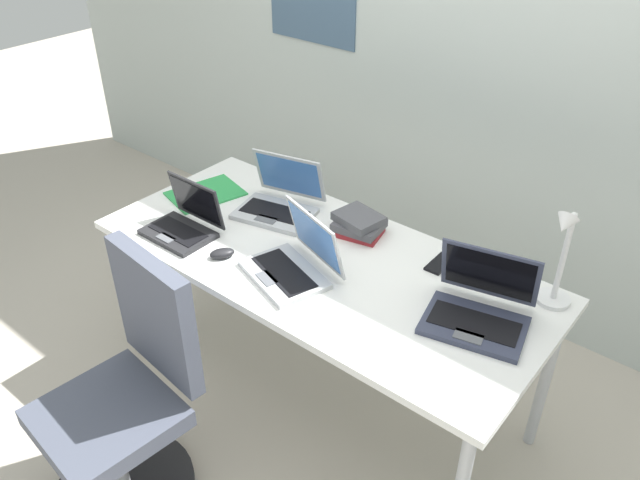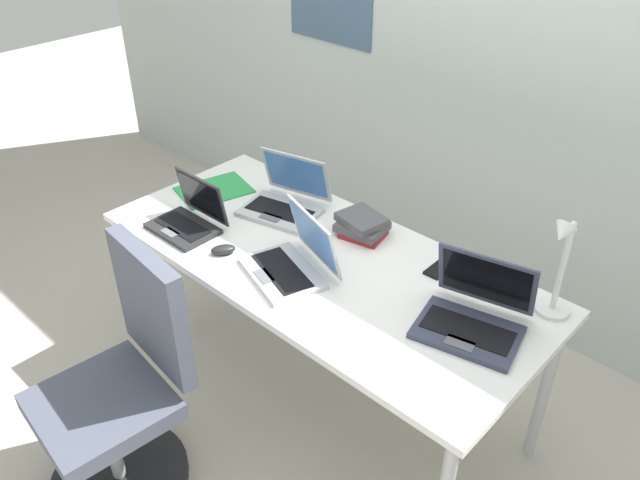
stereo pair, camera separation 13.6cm
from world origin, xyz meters
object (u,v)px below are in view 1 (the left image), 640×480
object	(u,v)px
book_stack	(359,224)
office_chair	(128,409)
laptop_near_mouse	(293,263)
laptop_center	(184,223)
desk_lamp	(560,259)
laptop_front_right	(279,201)
laptop_far_corner	(479,309)
cell_phone	(440,263)
computer_mouse	(222,253)
paper_folder_back_right	(205,194)

from	to	relation	value
book_stack	office_chair	size ratio (longest dim) A/B	0.22
laptop_near_mouse	laptop_center	bearing A→B (deg)	-172.44
desk_lamp	laptop_near_mouse	xyz separation A→B (m)	(-0.81, -0.42, -0.15)
laptop_front_right	book_stack	distance (m)	0.38
laptop_near_mouse	book_stack	world-z (taller)	laptop_near_mouse
desk_lamp	laptop_near_mouse	distance (m)	0.92
laptop_far_corner	laptop_near_mouse	size ratio (longest dim) A/B	1.00
laptop_center	book_stack	xyz separation A→B (m)	(0.56, 0.45, 0.00)
cell_phone	book_stack	size ratio (longest dim) A/B	0.64
desk_lamp	laptop_far_corner	size ratio (longest dim) A/B	1.02
laptop_center	laptop_near_mouse	bearing A→B (deg)	7.56
computer_mouse	office_chair	bearing A→B (deg)	-52.10
laptop_front_right	cell_phone	xyz separation A→B (m)	(0.74, 0.09, -0.04)
book_stack	paper_folder_back_right	distance (m)	0.75
cell_phone	paper_folder_back_right	world-z (taller)	cell_phone
paper_folder_back_right	laptop_center	bearing A→B (deg)	-57.47
laptop_near_mouse	laptop_center	size ratio (longest dim) A/B	1.38
laptop_front_right	laptop_center	bearing A→B (deg)	-116.67
cell_phone	paper_folder_back_right	bearing A→B (deg)	-171.15
cell_phone	book_stack	xyz separation A→B (m)	(-0.37, -0.02, 0.04)
desk_lamp	cell_phone	bearing A→B (deg)	-176.48
laptop_front_right	book_stack	size ratio (longest dim) A/B	1.79
laptop_near_mouse	paper_folder_back_right	world-z (taller)	laptop_near_mouse
laptop_center	book_stack	world-z (taller)	laptop_center
cell_phone	office_chair	size ratio (longest dim) A/B	0.14
laptop_front_right	laptop_far_corner	xyz separation A→B (m)	(1.00, -0.11, 0.00)
cell_phone	paper_folder_back_right	xyz separation A→B (m)	(-1.10, -0.19, -0.00)
book_stack	office_chair	distance (m)	1.12
laptop_front_right	cell_phone	bearing A→B (deg)	6.96
laptop_center	book_stack	size ratio (longest dim) A/B	1.33
laptop_far_corner	office_chair	xyz separation A→B (m)	(-0.89, -0.83, -0.39)
computer_mouse	paper_folder_back_right	distance (m)	0.51
laptop_far_corner	computer_mouse	xyz separation A→B (m)	(-0.94, -0.29, -0.03)
book_stack	office_chair	world-z (taller)	office_chair
computer_mouse	cell_phone	xyz separation A→B (m)	(0.68, 0.49, -0.01)
desk_lamp	book_stack	bearing A→B (deg)	-176.97
desk_lamp	laptop_front_right	distance (m)	1.17
desk_lamp	computer_mouse	distance (m)	1.22
computer_mouse	cell_phone	size ratio (longest dim) A/B	0.71
laptop_center	office_chair	size ratio (longest dim) A/B	0.29
paper_folder_back_right	office_chair	xyz separation A→B (m)	(0.47, -0.84, -0.35)
office_chair	cell_phone	bearing A→B (deg)	58.76
laptop_near_mouse	paper_folder_back_right	size ratio (longest dim) A/B	1.26
laptop_center	cell_phone	xyz separation A→B (m)	(0.93, 0.46, -0.04)
laptop_far_corner	book_stack	bearing A→B (deg)	163.68
laptop_front_right	cell_phone	distance (m)	0.75
laptop_near_mouse	book_stack	distance (m)	0.38
laptop_front_right	office_chair	size ratio (longest dim) A/B	0.39
laptop_far_corner	paper_folder_back_right	xyz separation A→B (m)	(-1.36, 0.01, -0.04)
laptop_near_mouse	paper_folder_back_right	bearing A→B (deg)	164.30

